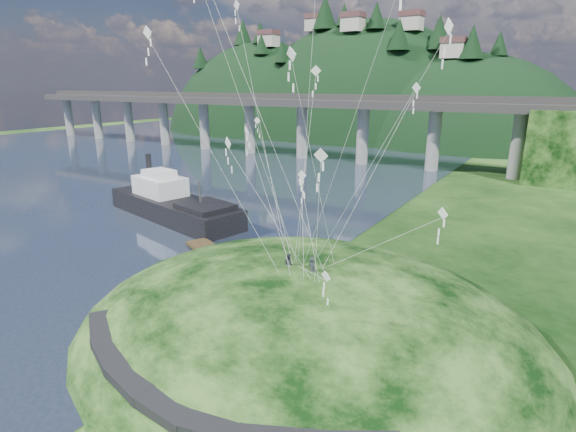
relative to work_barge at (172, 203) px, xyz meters
The scene contains 10 objects.
ground 27.55m from the work_barge, 38.99° to the right, with size 320.00×320.00×0.00m, color black.
water 52.25m from the work_barge, 165.91° to the left, with size 240.00×240.00×0.00m, color #29354C.
grass_hill 33.29m from the work_barge, 27.51° to the right, with size 36.00×32.00×13.00m.
footpath 39.51m from the work_barge, 43.17° to the right, with size 22.29×5.84×0.83m.
bridge 53.58m from the work_barge, 95.52° to the left, with size 160.00×11.00×15.00m.
far_ridge 107.63m from the work_barge, 101.96° to the left, with size 153.00×70.00×94.50m.
work_barge is the anchor object (origin of this frame).
wooden_dock 19.44m from the work_barge, 28.81° to the right, with size 14.63×8.08×1.07m.
kite_flyers 33.37m from the work_barge, 28.40° to the right, with size 2.84×0.93×1.96m.
kite_swarm 36.49m from the work_barge, 28.91° to the right, with size 20.58×17.38×19.59m.
Camera 1 is at (22.51, -23.64, 17.33)m, focal length 28.00 mm.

